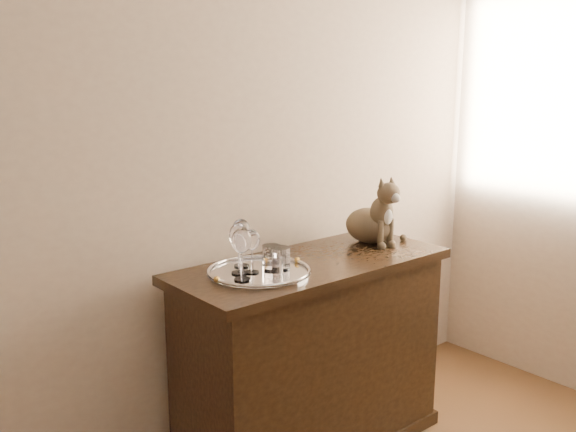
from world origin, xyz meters
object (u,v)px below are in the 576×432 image
sideboard (311,357)px  tray (259,273)px  wine_glass_b (241,243)px  wine_glass_d (252,251)px  tumbler_b (273,266)px  cat (370,208)px  tumbler_a (280,259)px  wine_glass_a (239,249)px  wine_glass_c (242,254)px  tumbler_c (271,255)px

sideboard → tray: bearing=179.3°
wine_glass_b → wine_glass_d: (-0.02, -0.09, -0.01)m
tumbler_b → cat: bearing=11.6°
sideboard → tumbler_b: size_ratio=14.68×
tray → tumbler_a: (0.08, -0.03, 0.05)m
wine_glass_a → wine_glass_b: size_ratio=1.02×
cat → wine_glass_a: bearing=-170.8°
wine_glass_a → wine_glass_c: (-0.04, -0.07, 0.00)m
tumbler_b → tumbler_c: 0.15m
sideboard → tumbler_a: bearing=-171.9°
tray → wine_glass_b: size_ratio=2.07×
wine_glass_b → tumbler_a: bearing=-56.1°
wine_glass_c → cat: 0.80m
wine_glass_a → tumbler_c: wine_glass_a is taller
wine_glass_a → wine_glass_d: wine_glass_a is taller
tumbler_b → wine_glass_d: bearing=110.2°
sideboard → wine_glass_b: bearing=159.7°
tray → wine_glass_c: wine_glass_c is taller
wine_glass_a → wine_glass_c: bearing=-118.4°
sideboard → wine_glass_d: bearing=177.8°
wine_glass_d → sideboard: bearing=-2.2°
wine_glass_b → wine_glass_c: 0.17m
tumbler_a → tumbler_c: 0.07m
tray → tumbler_c: (0.09, 0.04, 0.05)m
cat → tray: bearing=-168.0°
wine_glass_d → tumbler_a: size_ratio=1.90×
wine_glass_c → wine_glass_d: size_ratio=1.16×
wine_glass_b → tumbler_c: (0.10, -0.06, -0.06)m
tumbler_a → cat: bearing=8.3°
wine_glass_c → wine_glass_b: bearing=54.8°
wine_glass_b → wine_glass_d: 0.10m
wine_glass_b → tumbler_b: wine_glass_b is taller
tumbler_a → tumbler_b: (-0.07, -0.05, -0.00)m
tumbler_b → tumbler_c: (0.08, 0.12, 0.00)m
wine_glass_a → cat: 0.75m
tray → wine_glass_a: size_ratio=2.03×
wine_glass_d → cat: size_ratio=0.54×
wine_glass_b → cat: 0.69m
tumbler_c → tray: bearing=-157.6°
tumbler_b → tray: bearing=94.1°
tray → cat: 0.70m
tumbler_a → tumbler_c: tumbler_a is taller
sideboard → wine_glass_a: bearing=174.3°
wine_glass_b → wine_glass_d: bearing=-100.7°
wine_glass_c → wine_glass_a: bearing=61.6°
wine_glass_b → tumbler_b: 0.19m
wine_glass_a → wine_glass_d: bearing=-27.5°
tumbler_a → tumbler_b: size_ratio=1.10×
sideboard → wine_glass_a: size_ratio=6.08×
wine_glass_c → tumbler_a: 0.20m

